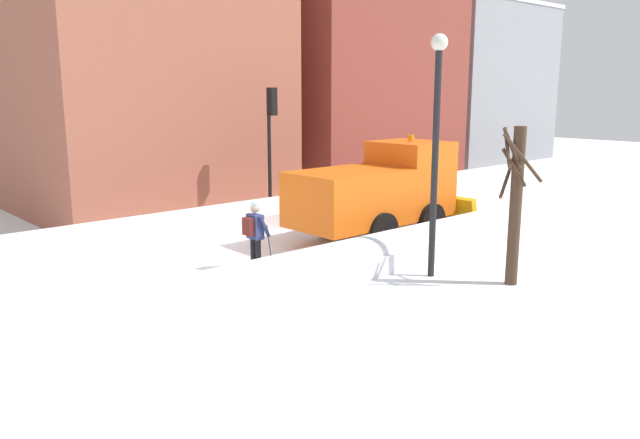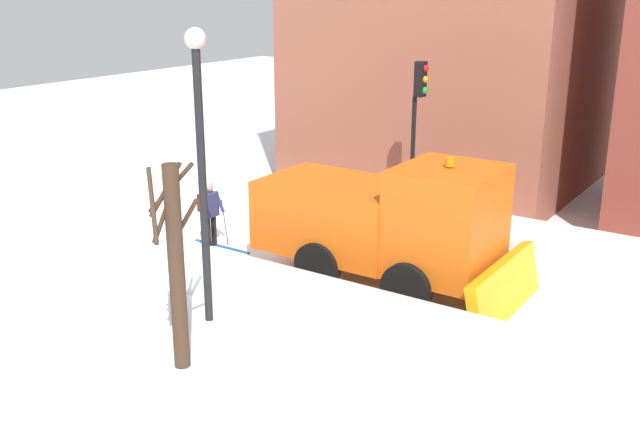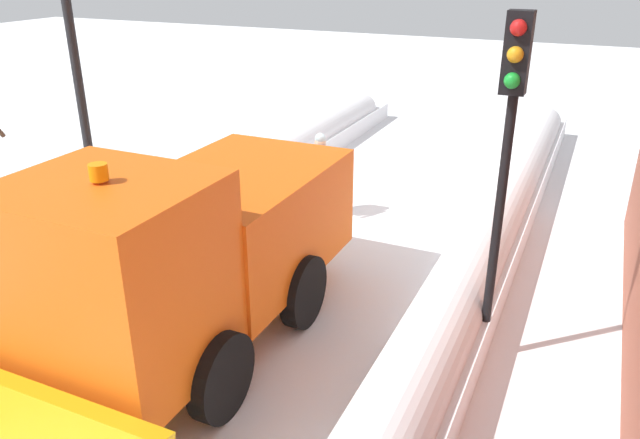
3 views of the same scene
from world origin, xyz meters
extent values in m
cube|color=orange|center=(0.44, 4.33, 1.40)|extent=(2.30, 3.40, 1.60)
cube|color=orange|center=(0.44, 7.03, 1.75)|extent=(2.20, 2.00, 2.30)
cube|color=black|center=(0.44, 7.99, 2.26)|extent=(1.85, 0.06, 1.01)
cylinder|color=orange|center=(0.44, 7.03, 3.02)|extent=(0.20, 0.20, 0.18)
cylinder|color=black|center=(-0.71, 6.73, 0.55)|extent=(0.25, 1.10, 1.10)
cylinder|color=black|center=(1.59, 6.73, 0.55)|extent=(0.25, 1.10, 1.10)
cylinder|color=black|center=(-0.71, 4.53, 0.55)|extent=(0.25, 1.10, 1.10)
cylinder|color=black|center=(1.59, 4.53, 0.55)|extent=(0.25, 1.10, 1.10)
cylinder|color=black|center=(0.68, 0.68, 0.41)|extent=(0.14, 0.14, 0.82)
cylinder|color=black|center=(0.90, 0.68, 0.41)|extent=(0.14, 0.14, 0.82)
cube|color=navy|center=(0.79, 0.68, 1.13)|extent=(0.42, 0.26, 0.62)
cube|color=#591E19|center=(0.79, 0.47, 1.16)|extent=(0.32, 0.16, 0.44)
sphere|color=tan|center=(0.79, 0.68, 1.60)|extent=(0.24, 0.24, 0.24)
sphere|color=silver|center=(0.79, 0.68, 1.70)|extent=(0.22, 0.22, 0.22)
cylinder|color=navy|center=(0.53, 0.78, 1.16)|extent=(0.09, 0.33, 0.56)
cylinder|color=navy|center=(1.05, 0.78, 1.16)|extent=(0.09, 0.33, 0.56)
cube|color=#194C8C|center=(0.68, 0.93, 0.01)|extent=(0.09, 1.80, 0.03)
cube|color=#194C8C|center=(0.90, 0.93, 0.01)|extent=(0.09, 1.80, 0.03)
cylinder|color=#262628|center=(0.49, 0.90, 0.60)|extent=(0.02, 0.19, 1.19)
cylinder|color=#262628|center=(1.09, 0.90, 0.60)|extent=(0.02, 0.19, 1.19)
cylinder|color=black|center=(-3.30, 4.29, 1.84)|extent=(0.12, 0.12, 3.67)
cube|color=black|center=(-3.30, 4.43, 4.12)|extent=(0.28, 0.24, 0.90)
sphere|color=red|center=(-3.30, 4.56, 4.40)|extent=(0.18, 0.18, 0.18)
sphere|color=gold|center=(-3.30, 4.56, 4.12)|extent=(0.18, 0.18, 0.18)
sphere|color=green|center=(-3.30, 4.56, 3.84)|extent=(0.18, 0.18, 0.18)
cylinder|color=black|center=(4.08, 3.58, 2.69)|extent=(0.16, 0.16, 5.37)
camera|label=1|loc=(13.28, -8.35, 4.46)|focal=35.19mm
camera|label=2|loc=(14.12, 13.09, 6.53)|focal=41.61mm
camera|label=3|loc=(-4.24, 11.68, 5.14)|focal=34.89mm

